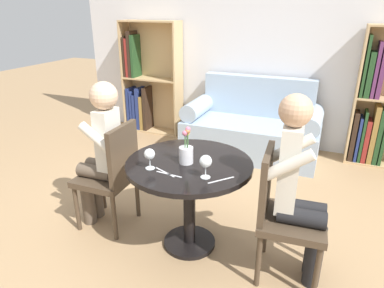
{
  "coord_description": "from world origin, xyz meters",
  "views": [
    {
      "loc": [
        0.87,
        -2.02,
        1.73
      ],
      "look_at": [
        0.0,
        0.05,
        0.82
      ],
      "focal_mm": 32.0,
      "sensor_mm": 36.0,
      "label": 1
    }
  ],
  "objects_px": {
    "bookshelf_left": "(146,84)",
    "flower_vase": "(186,151)",
    "person_left": "(101,151)",
    "wine_glass_left": "(149,155)",
    "couch": "(252,129)",
    "bookshelf_right": "(383,107)",
    "chair_left": "(113,172)",
    "person_right": "(299,188)",
    "chair_right": "(282,210)",
    "wine_glass_right": "(206,162)"
  },
  "relations": [
    {
      "from": "couch",
      "to": "person_right",
      "type": "distance_m",
      "value": 2.16
    },
    {
      "from": "bookshelf_right",
      "to": "person_left",
      "type": "xyz_separation_m",
      "value": [
        -2.17,
        -2.24,
        -0.02
      ]
    },
    {
      "from": "couch",
      "to": "person_right",
      "type": "height_order",
      "value": "person_right"
    },
    {
      "from": "couch",
      "to": "bookshelf_right",
      "type": "relative_size",
      "value": 1.04
    },
    {
      "from": "chair_right",
      "to": "person_right",
      "type": "distance_m",
      "value": 0.2
    },
    {
      "from": "bookshelf_right",
      "to": "wine_glass_left",
      "type": "relative_size",
      "value": 10.81
    },
    {
      "from": "bookshelf_right",
      "to": "person_right",
      "type": "distance_m",
      "value": 2.35
    },
    {
      "from": "chair_right",
      "to": "flower_vase",
      "type": "height_order",
      "value": "flower_vase"
    },
    {
      "from": "bookshelf_right",
      "to": "chair_left",
      "type": "xyz_separation_m",
      "value": [
        -2.08,
        -2.24,
        -0.19
      ]
    },
    {
      "from": "chair_right",
      "to": "person_left",
      "type": "bearing_deg",
      "value": 84.28
    },
    {
      "from": "bookshelf_left",
      "to": "flower_vase",
      "type": "height_order",
      "value": "bookshelf_left"
    },
    {
      "from": "person_left",
      "to": "wine_glass_right",
      "type": "xyz_separation_m",
      "value": [
        0.95,
        -0.17,
        0.15
      ]
    },
    {
      "from": "chair_left",
      "to": "chair_right",
      "type": "relative_size",
      "value": 1.0
    },
    {
      "from": "bookshelf_right",
      "to": "person_right",
      "type": "xyz_separation_m",
      "value": [
        -0.65,
        -2.26,
        -0.01
      ]
    },
    {
      "from": "bookshelf_right",
      "to": "wine_glass_left",
      "type": "distance_m",
      "value": 2.92
    },
    {
      "from": "couch",
      "to": "chair_right",
      "type": "distance_m",
      "value": 2.12
    },
    {
      "from": "person_left",
      "to": "wine_glass_right",
      "type": "distance_m",
      "value": 0.97
    },
    {
      "from": "chair_right",
      "to": "person_left",
      "type": "xyz_separation_m",
      "value": [
        -1.43,
        0.03,
        0.17
      ]
    },
    {
      "from": "person_left",
      "to": "wine_glass_left",
      "type": "xyz_separation_m",
      "value": [
        0.55,
        -0.19,
        0.14
      ]
    },
    {
      "from": "chair_left",
      "to": "wine_glass_right",
      "type": "bearing_deg",
      "value": 77.09
    },
    {
      "from": "bookshelf_right",
      "to": "wine_glass_left",
      "type": "height_order",
      "value": "bookshelf_right"
    },
    {
      "from": "couch",
      "to": "chair_right",
      "type": "bearing_deg",
      "value": -71.48
    },
    {
      "from": "chair_left",
      "to": "person_right",
      "type": "height_order",
      "value": "person_right"
    },
    {
      "from": "bookshelf_right",
      "to": "wine_glass_right",
      "type": "height_order",
      "value": "bookshelf_right"
    },
    {
      "from": "chair_left",
      "to": "flower_vase",
      "type": "height_order",
      "value": "flower_vase"
    },
    {
      "from": "wine_glass_right",
      "to": "flower_vase",
      "type": "xyz_separation_m",
      "value": [
        -0.2,
        0.15,
        -0.02
      ]
    },
    {
      "from": "chair_right",
      "to": "flower_vase",
      "type": "distance_m",
      "value": 0.75
    },
    {
      "from": "bookshelf_right",
      "to": "chair_right",
      "type": "bearing_deg",
      "value": -107.96
    },
    {
      "from": "person_left",
      "to": "flower_vase",
      "type": "distance_m",
      "value": 0.76
    },
    {
      "from": "chair_left",
      "to": "wine_glass_left",
      "type": "relative_size",
      "value": 6.25
    },
    {
      "from": "bookshelf_left",
      "to": "wine_glass_left",
      "type": "height_order",
      "value": "bookshelf_left"
    },
    {
      "from": "bookshelf_right",
      "to": "person_right",
      "type": "height_order",
      "value": "bookshelf_right"
    },
    {
      "from": "bookshelf_left",
      "to": "flower_vase",
      "type": "distance_m",
      "value": 2.79
    },
    {
      "from": "chair_right",
      "to": "person_left",
      "type": "relative_size",
      "value": 0.74
    },
    {
      "from": "bookshelf_left",
      "to": "wine_glass_left",
      "type": "relative_size",
      "value": 10.81
    },
    {
      "from": "bookshelf_left",
      "to": "person_left",
      "type": "relative_size",
      "value": 1.27
    },
    {
      "from": "person_right",
      "to": "chair_right",
      "type": "bearing_deg",
      "value": 93.02
    },
    {
      "from": "chair_left",
      "to": "person_left",
      "type": "distance_m",
      "value": 0.19
    },
    {
      "from": "chair_left",
      "to": "wine_glass_left",
      "type": "xyz_separation_m",
      "value": [
        0.47,
        -0.2,
        0.31
      ]
    },
    {
      "from": "couch",
      "to": "chair_right",
      "type": "height_order",
      "value": "couch"
    },
    {
      "from": "bookshelf_left",
      "to": "bookshelf_right",
      "type": "relative_size",
      "value": 1.0
    },
    {
      "from": "person_right",
      "to": "flower_vase",
      "type": "height_order",
      "value": "person_right"
    },
    {
      "from": "bookshelf_left",
      "to": "chair_left",
      "type": "bearing_deg",
      "value": -66.6
    },
    {
      "from": "flower_vase",
      "to": "bookshelf_left",
      "type": "bearing_deg",
      "value": 125.74
    },
    {
      "from": "couch",
      "to": "wine_glass_right",
      "type": "xyz_separation_m",
      "value": [
        0.19,
        -2.14,
        0.5
      ]
    },
    {
      "from": "couch",
      "to": "chair_left",
      "type": "bearing_deg",
      "value": -108.82
    },
    {
      "from": "bookshelf_right",
      "to": "flower_vase",
      "type": "xyz_separation_m",
      "value": [
        -1.42,
        -2.26,
        0.11
      ]
    },
    {
      "from": "chair_left",
      "to": "chair_right",
      "type": "distance_m",
      "value": 1.34
    },
    {
      "from": "flower_vase",
      "to": "wine_glass_right",
      "type": "bearing_deg",
      "value": -37.36
    },
    {
      "from": "bookshelf_right",
      "to": "flower_vase",
      "type": "bearing_deg",
      "value": -122.24
    }
  ]
}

